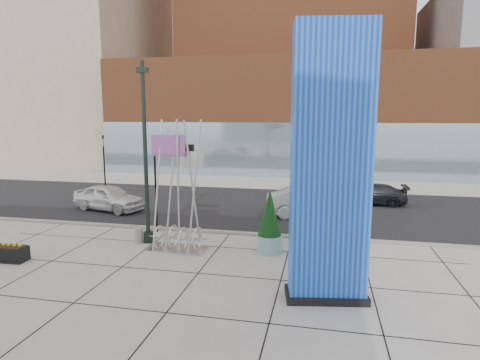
% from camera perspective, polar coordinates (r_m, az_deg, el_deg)
% --- Properties ---
extents(ground, '(160.00, 160.00, 0.00)m').
position_cam_1_polar(ground, '(16.15, -8.34, -11.40)').
color(ground, '#9E9991').
rests_on(ground, ground).
extents(street_asphalt, '(80.00, 12.00, 0.02)m').
position_cam_1_polar(street_asphalt, '(25.38, -0.56, -3.66)').
color(street_asphalt, black).
rests_on(street_asphalt, ground).
extents(curb_edge, '(80.00, 0.30, 0.12)m').
position_cam_1_polar(curb_edge, '(19.74, -4.32, -7.30)').
color(curb_edge, gray).
rests_on(curb_edge, ground).
extents(tower_podium, '(34.00, 10.00, 11.00)m').
position_cam_1_polar(tower_podium, '(41.39, 5.92, 8.93)').
color(tower_podium, brown).
rests_on(tower_podium, ground).
extents(tower_glass_front, '(34.00, 0.60, 5.00)m').
position_cam_1_polar(tower_glass_front, '(36.76, 5.06, 4.24)').
color(tower_glass_front, '#8CA5B2').
rests_on(tower_glass_front, ground).
extents(building_beige_left, '(18.00, 20.00, 34.00)m').
position_cam_1_polar(building_beige_left, '(58.56, -22.14, 19.72)').
color(building_beige_left, '#9D9279').
rests_on(building_beige_left, ground).
extents(blue_pylon, '(2.64, 1.50, 8.31)m').
position_cam_1_polar(blue_pylon, '(12.17, 12.71, 1.21)').
color(blue_pylon, '#0C3DC2').
rests_on(blue_pylon, ground).
extents(lamp_post, '(0.53, 0.44, 7.94)m').
position_cam_1_polar(lamp_post, '(18.01, -13.23, 1.27)').
color(lamp_post, black).
rests_on(lamp_post, ground).
extents(public_art_sculpture, '(2.49, 1.34, 5.53)m').
position_cam_1_polar(public_art_sculpture, '(17.10, -8.81, -5.15)').
color(public_art_sculpture, silver).
rests_on(public_art_sculpture, ground).
extents(concrete_bollard, '(0.35, 0.35, 0.69)m').
position_cam_1_polar(concrete_bollard, '(18.69, -14.17, -7.61)').
color(concrete_bollard, gray).
rests_on(concrete_bollard, ground).
extents(overhead_street_sign, '(2.03, 0.30, 4.31)m').
position_cam_1_polar(overhead_street_sign, '(19.26, -10.05, 3.22)').
color(overhead_street_sign, black).
rests_on(overhead_street_sign, ground).
extents(round_planter_east, '(1.12, 1.12, 2.79)m').
position_cam_1_polar(round_planter_east, '(18.30, 9.29, -4.63)').
color(round_planter_east, '#84B2B2').
rests_on(round_planter_east, ground).
extents(round_planter_mid, '(1.10, 1.10, 2.75)m').
position_cam_1_polar(round_planter_mid, '(16.55, 11.08, -6.23)').
color(round_planter_mid, '#84B2B2').
rests_on(round_planter_mid, ground).
extents(round_planter_west, '(1.07, 1.07, 2.67)m').
position_cam_1_polar(round_planter_west, '(16.69, 4.23, -6.09)').
color(round_planter_west, '#84B2B2').
rests_on(round_planter_west, ground).
extents(box_planter_north, '(1.33, 0.71, 0.72)m').
position_cam_1_polar(box_planter_north, '(18.32, -29.93, -8.97)').
color(box_planter_north, black).
rests_on(box_planter_north, ground).
extents(car_white_west, '(4.82, 2.89, 1.54)m').
position_cam_1_polar(car_white_west, '(25.30, -18.18, -2.41)').
color(car_white_west, silver).
rests_on(car_white_west, ground).
extents(car_silver_mid, '(5.24, 2.35, 1.67)m').
position_cam_1_polar(car_silver_mid, '(22.78, 10.18, -3.17)').
color(car_silver_mid, '#98999F').
rests_on(car_silver_mid, ground).
extents(car_dark_east, '(4.47, 1.83, 1.30)m').
position_cam_1_polar(car_dark_east, '(26.99, 18.06, -1.96)').
color(car_dark_east, black).
rests_on(car_dark_east, ground).
extents(traffic_signal, '(0.15, 0.18, 4.10)m').
position_cam_1_polar(traffic_signal, '(34.08, -18.79, 3.06)').
color(traffic_signal, black).
rests_on(traffic_signal, ground).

